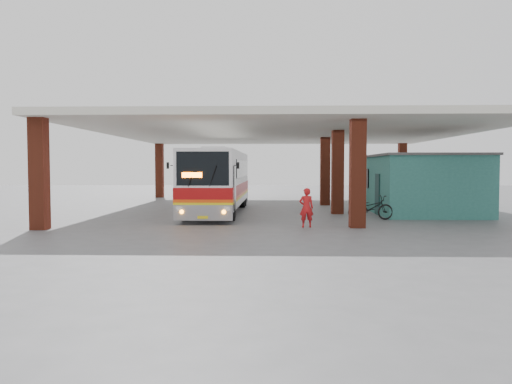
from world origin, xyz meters
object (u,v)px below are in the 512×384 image
object	(u,v)px
coach_bus	(219,181)
motorcycle	(371,208)
pedestrian	(306,208)
red_chair	(358,204)

from	to	relation	value
coach_bus	motorcycle	world-z (taller)	coach_bus
motorcycle	pedestrian	bearing A→B (deg)	120.51
coach_bus	pedestrian	world-z (taller)	coach_bus
coach_bus	red_chair	distance (m)	7.99
motorcycle	red_chair	size ratio (longest dim) A/B	2.95
coach_bus	red_chair	xyz separation A→B (m)	(7.70, 1.65, -1.38)
coach_bus	pedestrian	bearing A→B (deg)	-56.07
pedestrian	red_chair	distance (m)	8.78
motorcycle	red_chair	world-z (taller)	motorcycle
coach_bus	pedestrian	size ratio (longest dim) A/B	7.46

